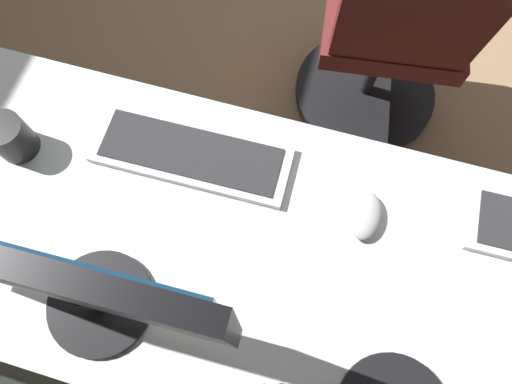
{
  "coord_description": "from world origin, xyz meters",
  "views": [
    {
      "loc": [
        -0.17,
        1.79,
        1.6
      ],
      "look_at": [
        -0.1,
        1.56,
        0.95
      ],
      "focal_mm": 31.51,
      "sensor_mm": 36.0,
      "label": 1
    }
  ],
  "objects_px": {
    "mouse_main": "(365,215)",
    "drawer_pedestal": "(279,303)",
    "coffee_mug": "(9,137)",
    "monitor_secondary": "(42,279)",
    "keyboard_main": "(192,154)",
    "office_chair": "(393,36)"
  },
  "relations": [
    {
      "from": "drawer_pedestal",
      "to": "coffee_mug",
      "type": "relative_size",
      "value": 5.59
    },
    {
      "from": "keyboard_main",
      "to": "mouse_main",
      "type": "xyz_separation_m",
      "value": [
        -0.38,
        0.04,
        0.01
      ]
    },
    {
      "from": "keyboard_main",
      "to": "monitor_secondary",
      "type": "bearing_deg",
      "value": 78.95
    },
    {
      "from": "keyboard_main",
      "to": "coffee_mug",
      "type": "distance_m",
      "value": 0.38
    },
    {
      "from": "coffee_mug",
      "to": "office_chair",
      "type": "relative_size",
      "value": 0.13
    },
    {
      "from": "coffee_mug",
      "to": "mouse_main",
      "type": "bearing_deg",
      "value": -176.54
    },
    {
      "from": "monitor_secondary",
      "to": "coffee_mug",
      "type": "relative_size",
      "value": 4.45
    },
    {
      "from": "monitor_secondary",
      "to": "mouse_main",
      "type": "xyz_separation_m",
      "value": [
        -0.44,
        -0.3,
        -0.24
      ]
    },
    {
      "from": "mouse_main",
      "to": "coffee_mug",
      "type": "bearing_deg",
      "value": 3.46
    },
    {
      "from": "drawer_pedestal",
      "to": "keyboard_main",
      "type": "relative_size",
      "value": 1.65
    },
    {
      "from": "drawer_pedestal",
      "to": "monitor_secondary",
      "type": "relative_size",
      "value": 1.26
    },
    {
      "from": "drawer_pedestal",
      "to": "mouse_main",
      "type": "bearing_deg",
      "value": -125.19
    },
    {
      "from": "mouse_main",
      "to": "coffee_mug",
      "type": "height_order",
      "value": "coffee_mug"
    },
    {
      "from": "mouse_main",
      "to": "coffee_mug",
      "type": "relative_size",
      "value": 0.84
    },
    {
      "from": "drawer_pedestal",
      "to": "keyboard_main",
      "type": "xyz_separation_m",
      "value": [
        0.26,
        -0.2,
        0.39
      ]
    },
    {
      "from": "drawer_pedestal",
      "to": "coffee_mug",
      "type": "xyz_separation_m",
      "value": [
        0.63,
        -0.12,
        0.43
      ]
    },
    {
      "from": "drawer_pedestal",
      "to": "office_chair",
      "type": "distance_m",
      "value": 0.89
    },
    {
      "from": "mouse_main",
      "to": "office_chair",
      "type": "bearing_deg",
      "value": -91.44
    },
    {
      "from": "keyboard_main",
      "to": "office_chair",
      "type": "xyz_separation_m",
      "value": [
        -0.4,
        -0.68,
        -0.28
      ]
    },
    {
      "from": "drawer_pedestal",
      "to": "office_chair",
      "type": "xyz_separation_m",
      "value": [
        -0.13,
        -0.87,
        0.11
      ]
    },
    {
      "from": "keyboard_main",
      "to": "office_chair",
      "type": "distance_m",
      "value": 0.83
    },
    {
      "from": "mouse_main",
      "to": "drawer_pedestal",
      "type": "bearing_deg",
      "value": 54.81
    }
  ]
}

